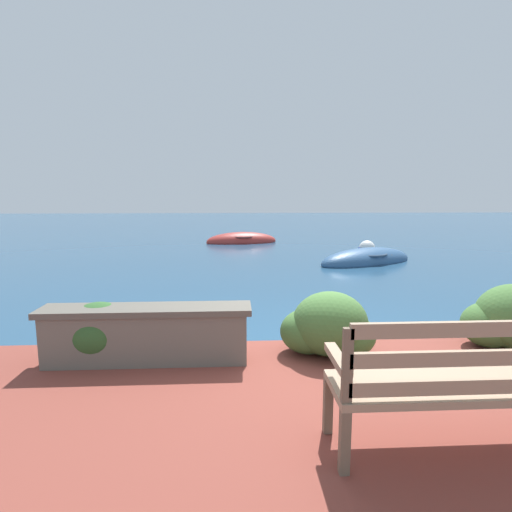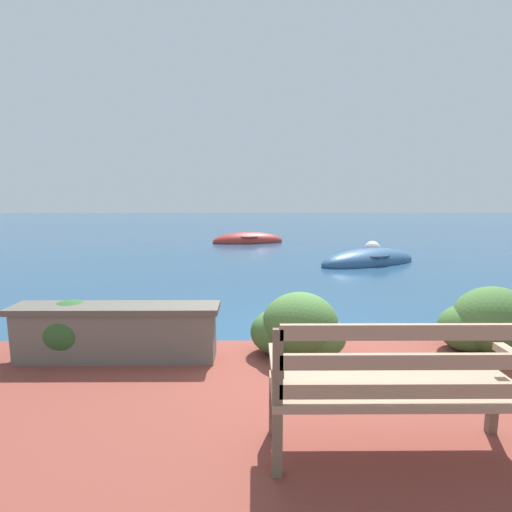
% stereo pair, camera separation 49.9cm
% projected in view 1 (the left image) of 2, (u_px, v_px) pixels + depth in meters
% --- Properties ---
extents(ground_plane, '(80.00, 80.00, 0.00)m').
position_uv_depth(ground_plane, '(309.00, 358.00, 4.61)').
color(ground_plane, navy).
extents(park_bench, '(1.59, 0.48, 0.93)m').
position_uv_depth(park_bench, '(459.00, 381.00, 2.50)').
color(park_bench, brown).
rests_on(park_bench, patio_terrace).
extents(stone_wall, '(2.06, 0.39, 0.56)m').
position_uv_depth(stone_wall, '(147.00, 334.00, 3.94)').
color(stone_wall, '#666056').
rests_on(stone_wall, patio_terrace).
extents(hedge_clump_far_left, '(0.86, 0.62, 0.58)m').
position_uv_depth(hedge_clump_far_left, '(99.00, 334.00, 4.02)').
color(hedge_clump_far_left, '#2D5628').
rests_on(hedge_clump_far_left, patio_terrace).
extents(hedge_clump_left, '(0.98, 0.70, 0.66)m').
position_uv_depth(hedge_clump_left, '(328.00, 327.00, 4.13)').
color(hedge_clump_left, '#426B33').
rests_on(hedge_clump_left, patio_terrace).
extents(rowboat_nearest, '(3.27, 2.35, 0.74)m').
position_uv_depth(rowboat_nearest, '(366.00, 261.00, 11.19)').
color(rowboat_nearest, '#2D517A').
rests_on(rowboat_nearest, ground_plane).
extents(rowboat_mid, '(2.98, 1.59, 0.75)m').
position_uv_depth(rowboat_mid, '(242.00, 241.00, 15.99)').
color(rowboat_mid, '#9E2D28').
rests_on(rowboat_mid, ground_plane).
extents(mooring_buoy, '(0.59, 0.59, 0.53)m').
position_uv_depth(mooring_buoy, '(367.00, 248.00, 13.60)').
color(mooring_buoy, white).
rests_on(mooring_buoy, ground_plane).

